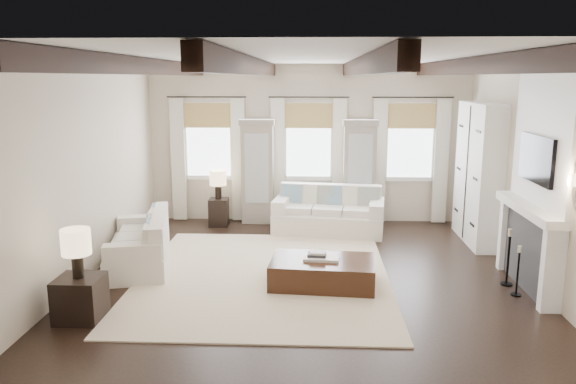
{
  "coord_description": "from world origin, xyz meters",
  "views": [
    {
      "loc": [
        0.1,
        -7.67,
        2.93
      ],
      "look_at": [
        -0.3,
        1.03,
        1.15
      ],
      "focal_mm": 35.0,
      "sensor_mm": 36.0,
      "label": 1
    }
  ],
  "objects_px": {
    "side_table_back": "(219,212)",
    "sofa_left": "(143,245)",
    "ottoman": "(323,273)",
    "sofa_back": "(329,213)",
    "side_table_front": "(80,298)"
  },
  "relations": [
    {
      "from": "ottoman",
      "to": "sofa_back",
      "type": "bearing_deg",
      "value": 91.44
    },
    {
      "from": "ottoman",
      "to": "side_table_front",
      "type": "distance_m",
      "value": 3.26
    },
    {
      "from": "sofa_back",
      "to": "ottoman",
      "type": "bearing_deg",
      "value": -93.2
    },
    {
      "from": "ottoman",
      "to": "sofa_left",
      "type": "bearing_deg",
      "value": 169.83
    },
    {
      "from": "sofa_back",
      "to": "ottoman",
      "type": "xyz_separation_m",
      "value": [
        -0.16,
        -2.87,
        -0.17
      ]
    },
    {
      "from": "sofa_left",
      "to": "side_table_front",
      "type": "height_order",
      "value": "sofa_left"
    },
    {
      "from": "sofa_left",
      "to": "side_table_back",
      "type": "bearing_deg",
      "value": 72.17
    },
    {
      "from": "sofa_back",
      "to": "ottoman",
      "type": "height_order",
      "value": "sofa_back"
    },
    {
      "from": "sofa_back",
      "to": "side_table_back",
      "type": "distance_m",
      "value": 2.23
    },
    {
      "from": "side_table_front",
      "to": "side_table_back",
      "type": "distance_m",
      "value": 4.61
    },
    {
      "from": "side_table_back",
      "to": "sofa_left",
      "type": "bearing_deg",
      "value": -107.83
    },
    {
      "from": "sofa_back",
      "to": "side_table_back",
      "type": "xyz_separation_m",
      "value": [
        -2.2,
        0.36,
        -0.09
      ]
    },
    {
      "from": "ottoman",
      "to": "side_table_back",
      "type": "height_order",
      "value": "side_table_back"
    },
    {
      "from": "sofa_back",
      "to": "sofa_left",
      "type": "height_order",
      "value": "sofa_back"
    },
    {
      "from": "sofa_back",
      "to": "side_table_front",
      "type": "relative_size",
      "value": 4.03
    }
  ]
}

